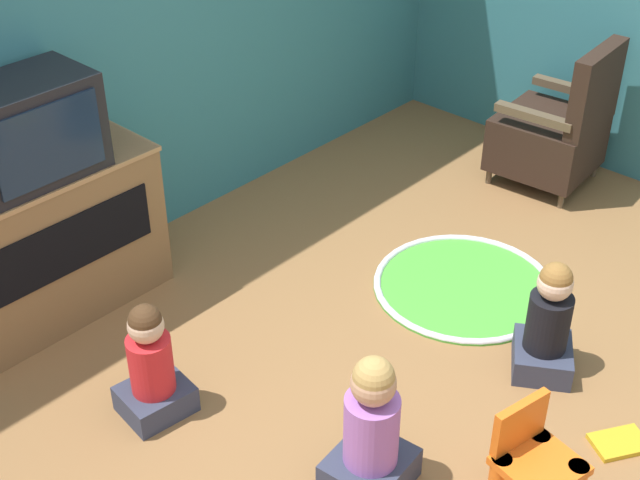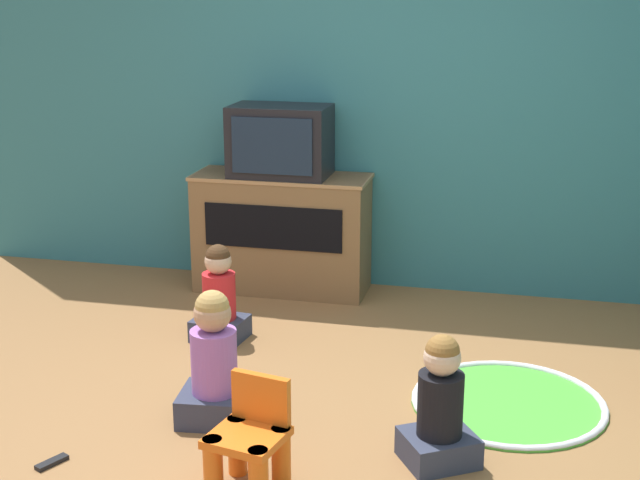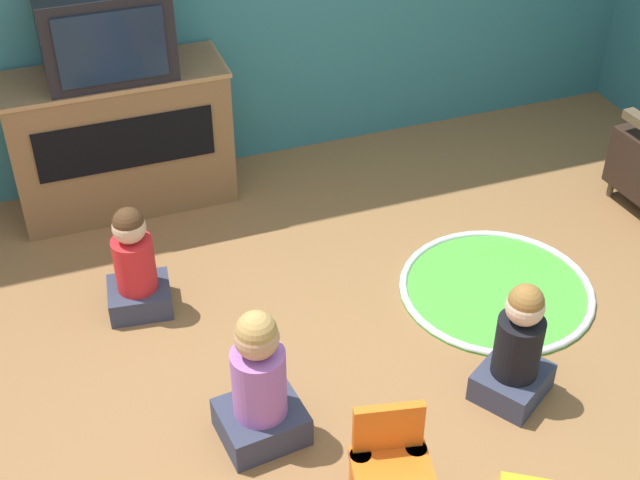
% 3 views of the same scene
% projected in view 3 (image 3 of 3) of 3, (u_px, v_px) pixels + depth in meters
% --- Properties ---
extents(ground_plane, '(30.00, 30.00, 0.00)m').
position_uv_depth(ground_plane, '(356.00, 391.00, 3.89)').
color(ground_plane, olive).
extents(tv_cabinet, '(1.18, 0.45, 0.80)m').
position_uv_depth(tv_cabinet, '(121.00, 138.00, 4.84)').
color(tv_cabinet, brown).
rests_on(tv_cabinet, ground_plane).
extents(television, '(0.64, 0.41, 0.46)m').
position_uv_depth(television, '(105.00, 32.00, 4.46)').
color(television, black).
rests_on(television, tv_cabinet).
extents(yellow_kid_chair, '(0.34, 0.33, 0.47)m').
position_uv_depth(yellow_kid_chair, '(392.00, 479.00, 3.27)').
color(yellow_kid_chair, orange).
rests_on(yellow_kid_chair, ground_plane).
extents(play_mat, '(0.97, 0.97, 0.04)m').
position_uv_depth(play_mat, '(496.00, 289.00, 4.43)').
color(play_mat, green).
rests_on(play_mat, ground_plane).
extents(child_watching_left, '(0.33, 0.29, 0.58)m').
position_uv_depth(child_watching_left, '(135.00, 267.00, 4.19)').
color(child_watching_left, '#33384C').
rests_on(child_watching_left, ground_plane).
extents(child_watching_center, '(0.36, 0.33, 0.66)m').
position_uv_depth(child_watching_center, '(259.00, 386.00, 3.53)').
color(child_watching_center, '#33384C').
rests_on(child_watching_center, ground_plane).
extents(child_watching_right, '(0.40, 0.39, 0.60)m').
position_uv_depth(child_watching_right, '(517.00, 350.00, 3.73)').
color(child_watching_right, '#33384C').
rests_on(child_watching_right, ground_plane).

